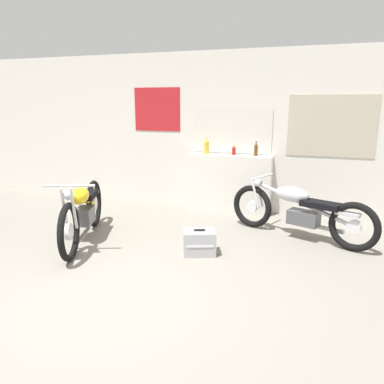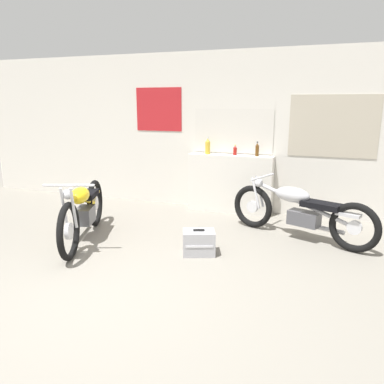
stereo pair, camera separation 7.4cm
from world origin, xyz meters
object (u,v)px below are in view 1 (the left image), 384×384
at_px(bottle_left_center, 234,150).
at_px(motorcycle_silver, 299,210).
at_px(bottle_center, 256,150).
at_px(hard_case_silver, 199,242).
at_px(motorcycle_yellow, 83,211).
at_px(bottle_leftmost, 206,146).

distance_m(bottle_left_center, motorcycle_silver, 1.73).
bearing_deg(motorcycle_silver, bottle_left_center, 139.60).
bearing_deg(motorcycle_silver, bottle_center, 129.03).
height_order(bottle_center, hard_case_silver, bottle_center).
relative_size(bottle_left_center, motorcycle_yellow, 0.09).
relative_size(bottle_leftmost, hard_case_silver, 0.62).
relative_size(motorcycle_yellow, hard_case_silver, 4.04).
relative_size(bottle_left_center, hard_case_silver, 0.36).
distance_m(motorcycle_silver, hard_case_silver, 1.58).
bearing_deg(bottle_leftmost, motorcycle_yellow, -119.69).
relative_size(motorcycle_silver, hard_case_silver, 4.32).
bearing_deg(bottle_center, bottle_left_center, 177.49).
distance_m(bottle_leftmost, hard_case_silver, 2.30).
height_order(bottle_left_center, motorcycle_yellow, bottle_left_center).
xyz_separation_m(bottle_left_center, bottle_center, (0.39, -0.02, 0.03)).
height_order(motorcycle_silver, motorcycle_yellow, motorcycle_yellow).
height_order(bottle_left_center, motorcycle_silver, bottle_left_center).
height_order(bottle_center, motorcycle_silver, bottle_center).
height_order(bottle_left_center, hard_case_silver, bottle_left_center).
bearing_deg(hard_case_silver, motorcycle_yellow, -177.57).
xyz_separation_m(bottle_center, motorcycle_silver, (0.82, -1.01, -0.73)).
distance_m(bottle_leftmost, motorcycle_silver, 2.09).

